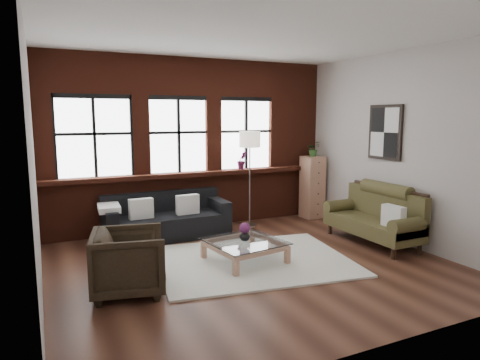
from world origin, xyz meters
name	(u,v)px	position (x,y,z in m)	size (l,w,h in m)	color
floor	(252,264)	(0.00, 0.00, 0.00)	(5.50, 5.50, 0.00)	#422318
ceiling	(252,35)	(0.00, 0.00, 3.20)	(5.50, 5.50, 0.00)	white
wall_back	(193,144)	(0.00, 2.50, 1.60)	(5.50, 5.50, 0.00)	beige
wall_front	(382,177)	(0.00, -2.50, 1.60)	(5.50, 5.50, 0.00)	beige
wall_left	(33,164)	(-2.75, 0.00, 1.60)	(5.00, 5.00, 0.00)	beige
wall_right	(399,148)	(2.75, 0.00, 1.60)	(5.00, 5.00, 0.00)	beige
brick_backwall	(194,144)	(0.00, 2.44, 1.60)	(5.50, 0.12, 3.20)	#5B2315
sill_ledge	(196,174)	(0.00, 2.35, 1.04)	(5.50, 0.30, 0.08)	#5B2315
window_left	(94,138)	(-1.80, 2.45, 1.75)	(1.38, 0.10, 1.50)	black
window_mid	(178,136)	(-0.30, 2.45, 1.75)	(1.38, 0.10, 1.50)	black
window_right	(246,135)	(1.10, 2.45, 1.75)	(1.38, 0.10, 1.50)	black
wall_poster	(385,132)	(2.72, 0.30, 1.85)	(0.05, 0.74, 0.94)	black
shag_rug	(253,261)	(0.08, 0.10, 0.01)	(2.76, 2.17, 0.03)	silver
dark_sofa	(166,216)	(-0.72, 1.90, 0.39)	(2.16, 0.87, 0.78)	black
pillow_a	(141,209)	(-1.18, 1.80, 0.58)	(0.40, 0.14, 0.34)	white
pillow_b	(188,204)	(-0.36, 1.80, 0.58)	(0.40, 0.14, 0.34)	white
vintage_settee	(372,215)	(2.30, 0.07, 0.48)	(0.80, 1.80, 0.96)	#484221
pillow_settee	(393,216)	(2.22, -0.48, 0.59)	(0.14, 0.38, 0.34)	white
armchair	(129,262)	(-1.79, -0.25, 0.39)	(0.83, 0.86, 0.78)	black
coffee_table	(245,252)	(-0.05, 0.13, 0.16)	(1.00, 1.00, 0.34)	tan
vase	(245,235)	(-0.05, 0.13, 0.41)	(0.15, 0.15, 0.16)	#B2B2B2
flowers	(245,228)	(-0.05, 0.13, 0.52)	(0.15, 0.15, 0.15)	#6D255C
drawer_chest	(312,187)	(2.47, 2.06, 0.65)	(0.40, 0.40, 1.30)	tan
potted_plant_top	(313,149)	(2.47, 2.06, 1.45)	(0.28, 0.24, 0.31)	#2D5923
floor_lamp	(250,175)	(0.97, 2.00, 1.00)	(0.40, 0.40, 1.99)	#A5A5A8
sill_plant	(242,160)	(0.96, 2.32, 1.26)	(0.20, 0.16, 0.36)	#6D255C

